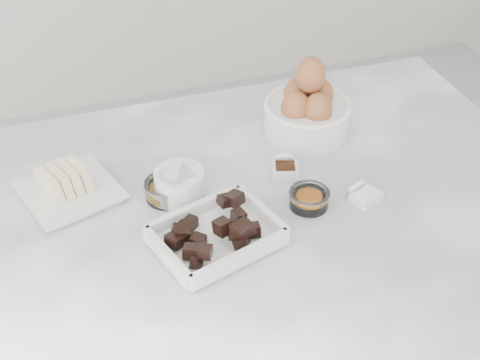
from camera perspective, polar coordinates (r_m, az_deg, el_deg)
name	(u,v)px	position (r m, az deg, el deg)	size (l,w,h in m)	color
marble_slab	(235,219)	(1.18, -0.46, -3.33)	(1.20, 0.80, 0.04)	silver
chocolate_dish	(216,233)	(1.09, -2.03, -4.54)	(0.23, 0.20, 0.05)	white
butter_plate	(68,186)	(1.22, -14.51, -0.50)	(0.20, 0.20, 0.06)	white
sugar_ramekin	(180,183)	(1.18, -5.17, -0.29)	(0.09, 0.09, 0.05)	white
egg_bowl	(307,110)	(1.34, 5.77, 6.00)	(0.18, 0.18, 0.17)	white
honey_bowl	(167,189)	(1.19, -6.28, -0.80)	(0.08, 0.08, 0.04)	white
zest_bowl	(309,198)	(1.17, 5.92, -1.53)	(0.07, 0.07, 0.03)	white
vanilla_spoon	(285,167)	(1.25, 3.85, 1.13)	(0.06, 0.07, 0.04)	white
salt_spoon	(363,194)	(1.20, 10.49, -1.17)	(0.06, 0.07, 0.04)	white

